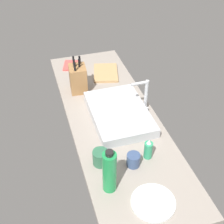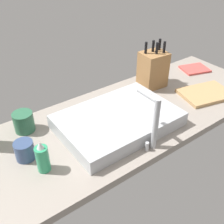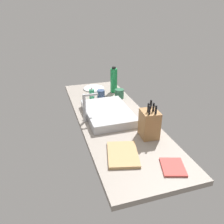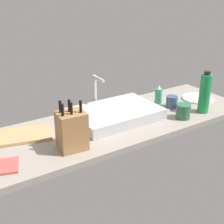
{
  "view_description": "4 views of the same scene",
  "coord_description": "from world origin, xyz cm",
  "px_view_note": "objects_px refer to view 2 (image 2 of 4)",
  "views": [
    {
      "loc": [
        148.9,
        -45.3,
        134.21
      ],
      "look_at": [
        3.57,
        -1.33,
        10.51
      ],
      "focal_mm": 49.24,
      "sensor_mm": 36.0,
      "label": 1
    },
    {
      "loc": [
        61.21,
        80.4,
        78.57
      ],
      "look_at": [
        2.72,
        0.64,
        9.63
      ],
      "focal_mm": 43.16,
      "sensor_mm": 36.0,
      "label": 2
    },
    {
      "loc": [
        -161.44,
        51.45,
        90.22
      ],
      "look_at": [
        -2.49,
        1.76,
        9.14
      ],
      "focal_mm": 36.79,
      "sensor_mm": 36.0,
      "label": 3
    },
    {
      "loc": [
        -92.84,
        -139.4,
        81.89
      ],
      "look_at": [
        -2.99,
        0.54,
        10.08
      ],
      "focal_mm": 49.29,
      "sensor_mm": 36.0,
      "label": 4
    }
  ],
  "objects_px": {
    "ceramic_cup": "(24,122)",
    "sink_basin": "(118,120)",
    "faucet": "(153,119)",
    "coffee_mug": "(25,150)",
    "cutting_board": "(206,94)",
    "soap_bottle": "(43,158)",
    "dish_towel": "(195,69)",
    "knife_block": "(153,69)"
  },
  "relations": [
    {
      "from": "sink_basin",
      "to": "ceramic_cup",
      "type": "xyz_separation_m",
      "value": [
        0.35,
        -0.22,
        0.01
      ]
    },
    {
      "from": "sink_basin",
      "to": "cutting_board",
      "type": "distance_m",
      "value": 0.55
    },
    {
      "from": "soap_bottle",
      "to": "cutting_board",
      "type": "bearing_deg",
      "value": 179.09
    },
    {
      "from": "faucet",
      "to": "knife_block",
      "type": "xyz_separation_m",
      "value": [
        -0.35,
        -0.37,
        -0.03
      ]
    },
    {
      "from": "coffee_mug",
      "to": "soap_bottle",
      "type": "bearing_deg",
      "value": 108.05
    },
    {
      "from": "soap_bottle",
      "to": "dish_towel",
      "type": "height_order",
      "value": "soap_bottle"
    },
    {
      "from": "dish_towel",
      "to": "coffee_mug",
      "type": "height_order",
      "value": "coffee_mug"
    },
    {
      "from": "soap_bottle",
      "to": "ceramic_cup",
      "type": "height_order",
      "value": "soap_bottle"
    },
    {
      "from": "sink_basin",
      "to": "knife_block",
      "type": "relative_size",
      "value": 2.02
    },
    {
      "from": "cutting_board",
      "to": "ceramic_cup",
      "type": "height_order",
      "value": "ceramic_cup"
    },
    {
      "from": "faucet",
      "to": "knife_block",
      "type": "relative_size",
      "value": 0.9
    },
    {
      "from": "dish_towel",
      "to": "cutting_board",
      "type": "bearing_deg",
      "value": 50.13
    },
    {
      "from": "cutting_board",
      "to": "coffee_mug",
      "type": "xyz_separation_m",
      "value": [
        0.96,
        -0.11,
        0.03
      ]
    },
    {
      "from": "soap_bottle",
      "to": "dish_towel",
      "type": "xyz_separation_m",
      "value": [
        -1.12,
        -0.22,
        -0.05
      ]
    },
    {
      "from": "sink_basin",
      "to": "soap_bottle",
      "type": "relative_size",
      "value": 3.86
    },
    {
      "from": "knife_block",
      "to": "cutting_board",
      "type": "distance_m",
      "value": 0.31
    },
    {
      "from": "cutting_board",
      "to": "soap_bottle",
      "type": "bearing_deg",
      "value": -0.91
    },
    {
      "from": "cutting_board",
      "to": "coffee_mug",
      "type": "distance_m",
      "value": 0.96
    },
    {
      "from": "faucet",
      "to": "coffee_mug",
      "type": "xyz_separation_m",
      "value": [
        0.44,
        -0.23,
        -0.1
      ]
    },
    {
      "from": "faucet",
      "to": "ceramic_cup",
      "type": "xyz_separation_m",
      "value": [
        0.38,
        -0.4,
        -0.09
      ]
    },
    {
      "from": "soap_bottle",
      "to": "ceramic_cup",
      "type": "relative_size",
      "value": 1.5
    },
    {
      "from": "ceramic_cup",
      "to": "sink_basin",
      "type": "bearing_deg",
      "value": 147.81
    },
    {
      "from": "soap_bottle",
      "to": "dish_towel",
      "type": "distance_m",
      "value": 1.14
    },
    {
      "from": "coffee_mug",
      "to": "ceramic_cup",
      "type": "bearing_deg",
      "value": -110.62
    },
    {
      "from": "sink_basin",
      "to": "knife_block",
      "type": "xyz_separation_m",
      "value": [
        -0.38,
        -0.19,
        0.07
      ]
    },
    {
      "from": "dish_towel",
      "to": "knife_block",
      "type": "bearing_deg",
      "value": -2.47
    },
    {
      "from": "cutting_board",
      "to": "coffee_mug",
      "type": "height_order",
      "value": "coffee_mug"
    },
    {
      "from": "faucet",
      "to": "ceramic_cup",
      "type": "relative_size",
      "value": 2.57
    },
    {
      "from": "knife_block",
      "to": "ceramic_cup",
      "type": "height_order",
      "value": "knife_block"
    },
    {
      "from": "sink_basin",
      "to": "soap_bottle",
      "type": "xyz_separation_m",
      "value": [
        0.38,
        0.05,
        0.03
      ]
    },
    {
      "from": "faucet",
      "to": "ceramic_cup",
      "type": "distance_m",
      "value": 0.56
    },
    {
      "from": "sink_basin",
      "to": "dish_towel",
      "type": "xyz_separation_m",
      "value": [
        -0.74,
        -0.17,
        -0.03
      ]
    },
    {
      "from": "dish_towel",
      "to": "coffee_mug",
      "type": "xyz_separation_m",
      "value": [
        1.15,
        0.12,
        0.03
      ]
    },
    {
      "from": "soap_bottle",
      "to": "coffee_mug",
      "type": "xyz_separation_m",
      "value": [
        0.03,
        -0.1,
        -0.02
      ]
    },
    {
      "from": "sink_basin",
      "to": "ceramic_cup",
      "type": "bearing_deg",
      "value": -32.19
    },
    {
      "from": "dish_towel",
      "to": "sink_basin",
      "type": "bearing_deg",
      "value": 13.09
    },
    {
      "from": "faucet",
      "to": "coffee_mug",
      "type": "height_order",
      "value": "faucet"
    },
    {
      "from": "soap_bottle",
      "to": "coffee_mug",
      "type": "height_order",
      "value": "soap_bottle"
    },
    {
      "from": "sink_basin",
      "to": "coffee_mug",
      "type": "relative_size",
      "value": 6.75
    },
    {
      "from": "faucet",
      "to": "coffee_mug",
      "type": "relative_size",
      "value": 3.0
    },
    {
      "from": "knife_block",
      "to": "dish_towel",
      "type": "relative_size",
      "value": 1.59
    },
    {
      "from": "cutting_board",
      "to": "soap_bottle",
      "type": "relative_size",
      "value": 1.97
    }
  ]
}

